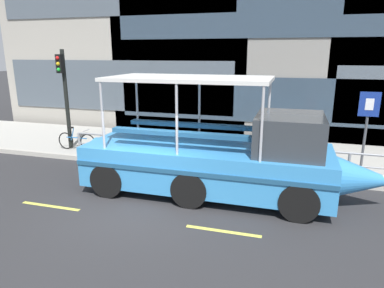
% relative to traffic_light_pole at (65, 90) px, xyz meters
% --- Properties ---
extents(ground_plane, '(120.00, 120.00, 0.00)m').
position_rel_traffic_light_pole_xyz_m(ground_plane, '(5.09, -3.94, -2.62)').
color(ground_plane, '#2B2B2D').
extents(sidewalk, '(32.00, 4.80, 0.18)m').
position_rel_traffic_light_pole_xyz_m(sidewalk, '(5.09, 1.66, -2.53)').
color(sidewalk, '#A8A59E').
rests_on(sidewalk, ground_plane).
extents(curb_edge, '(32.00, 0.18, 0.18)m').
position_rel_traffic_light_pole_xyz_m(curb_edge, '(5.09, -0.83, -2.53)').
color(curb_edge, '#B2ADA3').
rests_on(curb_edge, ground_plane).
extents(lane_centreline, '(25.80, 0.12, 0.01)m').
position_rel_traffic_light_pole_xyz_m(lane_centreline, '(5.09, -4.66, -2.61)').
color(lane_centreline, '#DBD64C').
rests_on(lane_centreline, ground_plane).
extents(curb_guardrail, '(11.93, 0.09, 0.85)m').
position_rel_traffic_light_pole_xyz_m(curb_guardrail, '(6.75, -0.49, -1.86)').
color(curb_guardrail, gray).
rests_on(curb_guardrail, sidewalk).
extents(traffic_light_pole, '(0.24, 0.46, 4.02)m').
position_rel_traffic_light_pole_xyz_m(traffic_light_pole, '(0.00, 0.00, 0.00)').
color(traffic_light_pole, black).
rests_on(traffic_light_pole, sidewalk).
extents(parking_sign, '(0.60, 0.12, 2.72)m').
position_rel_traffic_light_pole_xyz_m(parking_sign, '(11.12, -0.13, -0.59)').
color(parking_sign, '#4C4F54').
rests_on(parking_sign, sidewalk).
extents(leaned_bicycle, '(1.74, 0.46, 0.96)m').
position_rel_traffic_light_pole_xyz_m(leaned_bicycle, '(0.45, -0.13, -2.06)').
color(leaned_bicycle, black).
rests_on(leaned_bicycle, sidewalk).
extents(duck_tour_boat, '(8.81, 2.60, 3.41)m').
position_rel_traffic_light_pole_xyz_m(duck_tour_boat, '(7.01, -2.47, -1.54)').
color(duck_tour_boat, '#388CD1').
rests_on(duck_tour_boat, ground_plane).
extents(pedestrian_near_bow, '(0.51, 0.24, 1.76)m').
position_rel_traffic_light_pole_xyz_m(pedestrian_near_bow, '(9.80, 0.57, -1.37)').
color(pedestrian_near_bow, black).
rests_on(pedestrian_near_bow, sidewalk).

